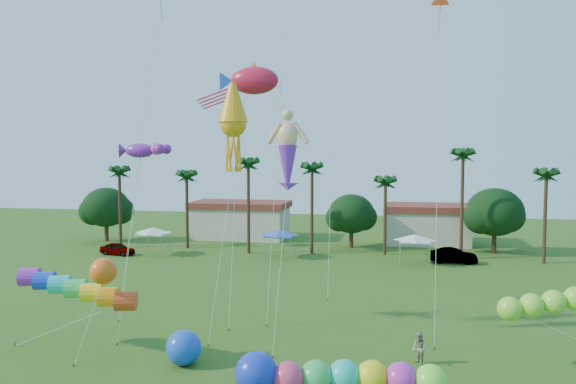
% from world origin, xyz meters
% --- Properties ---
extents(tree_line, '(69.46, 8.91, 11.00)m').
position_xyz_m(tree_line, '(3.57, 44.00, 4.28)').
color(tree_line, '#3A2819').
rests_on(tree_line, ground).
extents(buildings_row, '(35.00, 7.00, 4.00)m').
position_xyz_m(buildings_row, '(-3.09, 50.00, 2.00)').
color(buildings_row, beige).
rests_on(buildings_row, ground).
extents(tent_row, '(31.00, 4.00, 0.60)m').
position_xyz_m(tent_row, '(-6.00, 36.33, 2.75)').
color(tent_row, white).
rests_on(tent_row, ground).
extents(car_a, '(4.18, 2.29, 1.35)m').
position_xyz_m(car_a, '(-23.94, 35.27, 0.67)').
color(car_a, '#4C4C54').
rests_on(car_a, ground).
extents(car_b, '(4.75, 1.90, 1.53)m').
position_xyz_m(car_b, '(12.00, 37.35, 0.77)').
color(car_b, '#4C4C54').
rests_on(car_b, ground).
extents(spectator_b, '(1.01, 1.06, 1.72)m').
position_xyz_m(spectator_b, '(7.36, 8.54, 0.86)').
color(spectator_b, gray).
rests_on(spectator_b, ground).
extents(caterpillar_inflatable, '(9.88, 3.05, 2.01)m').
position_xyz_m(caterpillar_inflatable, '(3.23, 4.00, 0.84)').
color(caterpillar_inflatable, '#E33B67').
rests_on(caterpillar_inflatable, ground).
extents(blue_ball, '(1.88, 1.88, 1.88)m').
position_xyz_m(blue_ball, '(-4.89, 6.16, 0.94)').
color(blue_ball, blue).
rests_on(blue_ball, ground).
extents(rainbow_tube, '(9.60, 2.04, 3.86)m').
position_xyz_m(rainbow_tube, '(-10.00, 6.01, 3.32)').
color(rainbow_tube, red).
rests_on(rainbow_tube, ground).
extents(green_worm, '(10.94, 2.83, 3.91)m').
position_xyz_m(green_worm, '(11.90, 8.87, 3.16)').
color(green_worm, '#83E432').
rests_on(green_worm, ground).
extents(orange_ball_kite, '(2.24, 1.62, 5.68)m').
position_xyz_m(orange_ball_kite, '(-9.12, 5.61, 4.97)').
color(orange_ball_kite, '#FF5F14').
rests_on(orange_ball_kite, ground).
extents(merman_kite, '(2.25, 4.66, 13.38)m').
position_xyz_m(merman_kite, '(-0.34, 11.65, 11.07)').
color(merman_kite, '#F7C28C').
rests_on(merman_kite, ground).
extents(fish_kite, '(5.09, 5.16, 17.21)m').
position_xyz_m(fish_kite, '(-3.53, 16.31, 16.15)').
color(fish_kite, red).
rests_on(fish_kite, ground).
extents(squid_kite, '(2.34, 4.46, 15.67)m').
position_xyz_m(squid_kite, '(-3.92, 12.36, 13.02)').
color(squid_kite, '#FF9E14').
rests_on(squid_kite, ground).
extents(lobster_kite, '(3.81, 5.45, 12.04)m').
position_xyz_m(lobster_kite, '(-10.09, 12.25, 11.37)').
color(lobster_kite, purple).
rests_on(lobster_kite, ground).
extents(delta_kite_red, '(1.34, 4.05, 21.26)m').
position_xyz_m(delta_kite_red, '(8.56, 14.86, 20.31)').
color(delta_kite_red, '#DB4418').
rests_on(delta_kite_red, ground).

